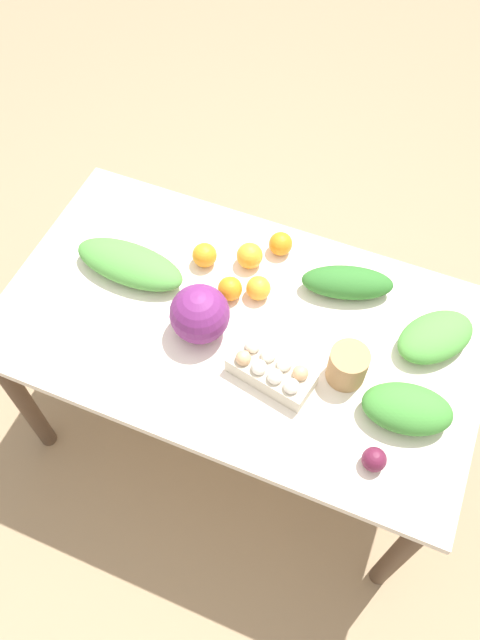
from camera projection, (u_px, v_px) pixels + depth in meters
name	position (u px, v px, depth m)	size (l,w,h in m)	color
ground_plane	(240.00, 421.00, 2.48)	(8.00, 8.00, 0.00)	#937A5B
dining_table	(240.00, 340.00, 1.94)	(1.45, 0.82, 0.73)	silver
cabbage_purple	(200.00, 314.00, 1.78)	(0.17, 0.17, 0.17)	#6B2366
egg_carton	(271.00, 370.00, 1.73)	(0.26, 0.15, 0.09)	beige
paper_bag	(348.00, 366.00, 1.72)	(0.11, 0.11, 0.12)	#A87F51
greens_bunch_chard	(435.00, 337.00, 1.79)	(0.24, 0.15, 0.08)	#4C933D
greens_bunch_kale	(130.00, 264.00, 1.93)	(0.36, 0.15, 0.09)	#4C933D
greens_bunch_beet_tops	(347.00, 283.00, 1.89)	(0.28, 0.11, 0.09)	#2D6B28
greens_bunch_scallion	(407.00, 409.00, 1.66)	(0.24, 0.15, 0.10)	#3D8433
beet_root	(374.00, 459.00, 1.60)	(0.07, 0.07, 0.07)	#5B1933
orange_0	(230.00, 289.00, 1.89)	(0.08, 0.08, 0.08)	orange
orange_1	(250.00, 256.00, 1.95)	(0.08, 0.08, 0.08)	orange
orange_2	(258.00, 288.00, 1.89)	(0.08, 0.08, 0.08)	orange
orange_3	(281.00, 244.00, 1.98)	(0.08, 0.08, 0.08)	orange
orange_4	(205.00, 255.00, 1.95)	(0.08, 0.08, 0.08)	orange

